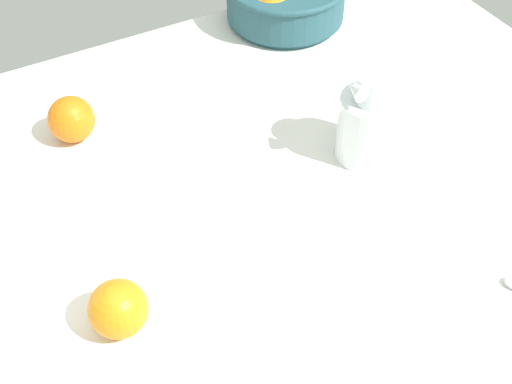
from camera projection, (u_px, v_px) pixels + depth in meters
ground_plane at (266, 211)px, 106.62cm from camera, size 132.39×103.87×3.00cm
juice_pitcher at (369, 126)px, 109.46cm from camera, size 14.44×9.95×16.14cm
juice_glass at (1, 279)px, 89.69cm from camera, size 8.90×8.90×11.06cm
loose_orange_0 at (71, 119)px, 113.51cm from camera, size 7.64×7.64×7.64cm
loose_orange_2 at (118, 309)px, 87.61cm from camera, size 7.65×7.65×7.65cm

